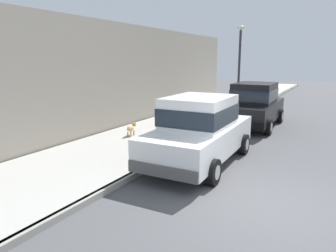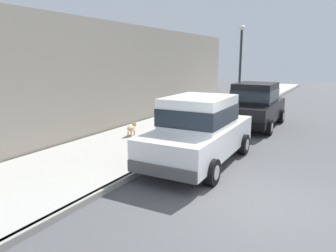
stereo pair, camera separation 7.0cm
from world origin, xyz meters
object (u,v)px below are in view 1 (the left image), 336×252
at_px(street_lamp, 239,59).
at_px(dog_tan, 132,128).
at_px(car_black_sedan, 254,104).
at_px(car_white_sedan, 200,129).

bearing_deg(street_lamp, dog_tan, -106.17).
xyz_separation_m(dog_tan, street_lamp, (1.96, 6.77, 2.48)).
height_order(dog_tan, street_lamp, street_lamp).
relative_size(car_black_sedan, dog_tan, 6.16).
bearing_deg(car_black_sedan, street_lamp, 121.90).
distance_m(car_white_sedan, car_black_sedan, 5.78).
xyz_separation_m(car_black_sedan, dog_tan, (-3.39, -4.47, -0.55)).
xyz_separation_m(car_black_sedan, street_lamp, (-1.43, 2.30, 1.92)).
bearing_deg(car_black_sedan, dog_tan, -127.21).
xyz_separation_m(car_white_sedan, dog_tan, (-3.29, 1.31, -0.55)).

